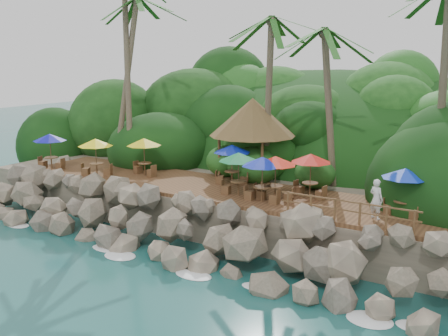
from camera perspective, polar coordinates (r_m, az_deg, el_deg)
The scene contains 11 objects.
ground at distance 24.41m, azimuth -7.60°, elevation -10.36°, with size 140.00×140.00×0.00m, color #19514F.
land_base at distance 37.24m, azimuth 8.18°, elevation -0.80°, with size 32.00×25.20×2.10m, color gray.
jungle_hill at distance 44.28m, azimuth 12.09°, elevation -0.28°, with size 44.80×28.00×15.40m, color #143811.
seawall at distance 25.48m, azimuth -4.80°, elevation -6.56°, with size 29.00×4.00×2.30m, color gray, non-canonical shape.
terrace at distance 28.34m, azimuth 0.00°, elevation -2.37°, with size 26.00×5.00×0.20m, color brown.
jungle_foliage at distance 36.60m, azimuth 7.49°, elevation -2.70°, with size 44.00×16.00×12.00m, color #143811, non-canonical shape.
foam_line at distance 24.61m, azimuth -7.16°, elevation -10.08°, with size 25.20×0.80×0.06m.
palapa at distance 30.56m, azimuth 3.11°, elevation 5.52°, with size 5.02×5.02×4.60m.
dining_clusters at distance 27.38m, azimuth 0.68°, elevation 1.28°, with size 23.29×5.18×2.22m.
railing at distance 22.94m, azimuth 13.20°, elevation -4.37°, with size 6.10×0.10×1.00m.
waiter at distance 23.75m, azimuth 16.16°, elevation -3.25°, with size 0.65×0.43×1.78m, color silver.
Camera 1 is at (14.54, -17.28, 9.28)m, focal length 42.22 mm.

